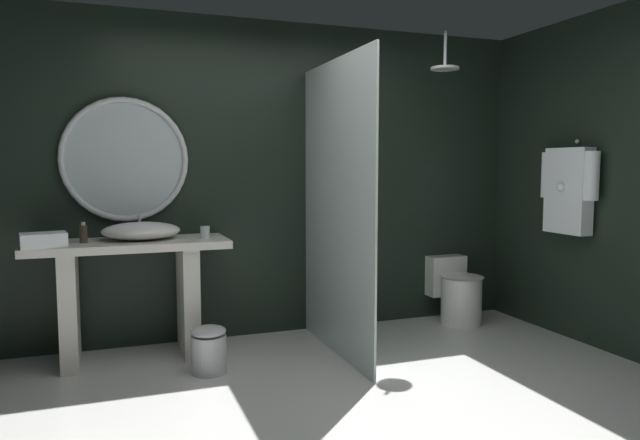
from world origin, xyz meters
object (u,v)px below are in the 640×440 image
Objects in this scene: round_wall_mirror at (125,160)px; rain_shower_head at (445,66)px; vessel_sink at (141,231)px; toilet at (457,292)px; folded_hand_towel at (44,240)px; soap_dispenser at (83,234)px; hanging_bathrobe at (568,187)px; tumbler_cup at (205,232)px; waste_bin at (209,349)px.

round_wall_mirror is 2.64m from rain_shower_head.
vessel_sink is 0.96× the size of toilet.
vessel_sink is 0.67m from folded_hand_towel.
rain_shower_head reaches higher than vessel_sink.
round_wall_mirror is 3.06m from toilet.
vessel_sink is at bearing 7.20° from soap_dispenser.
round_wall_mirror is at bearing 168.90° from rain_shower_head.
hanging_bathrobe is 3.92m from folded_hand_towel.
soap_dispenser is at bearing 34.70° from folded_hand_towel.
hanging_bathrobe is at bearing -7.98° from folded_hand_towel.
toilet is 3.43m from folded_hand_towel.
soap_dispenser is 3.19m from toilet.
soap_dispenser is at bearing -137.46° from round_wall_mirror.
tumbler_cup is 0.83m from round_wall_mirror.
tumbler_cup is at bearing 82.45° from waste_bin.
toilet is 1.78× the size of waste_bin.
folded_hand_towel is at bearing -140.71° from round_wall_mirror.
tumbler_cup is 0.28× the size of waste_bin.
hanging_bathrobe reaches higher than toilet.
hanging_bathrobe is at bearing -30.50° from rain_shower_head.
vessel_sink is 0.58m from round_wall_mirror.
soap_dispenser is at bearing 148.80° from waste_bin.
folded_hand_towel is (-3.02, 0.04, -1.30)m from rain_shower_head.
vessel_sink is 1.98× the size of folded_hand_towel.
round_wall_mirror reaches higher than toilet.
round_wall_mirror is at bearing 122.65° from waste_bin.
rain_shower_head is at bearing -141.60° from toilet.
hanging_bathrobe is at bearing -56.15° from toilet.
toilet is (3.12, 0.06, -0.67)m from soap_dispenser.
folded_hand_towel reaches higher than waste_bin.
toilet is at bearing 38.40° from rain_shower_head.
tumbler_cup is 0.63× the size of soap_dispenser.
rain_shower_head is at bearing 149.50° from hanging_bathrobe.
tumbler_cup is 0.84m from soap_dispenser.
soap_dispenser is 1.20m from waste_bin.
soap_dispenser is 3.71m from hanging_bathrobe.
folded_hand_towel is (-1.08, -0.13, 0.00)m from tumbler_cup.
tumbler_cup is at bearing -30.45° from round_wall_mirror.
tumbler_cup is at bearing -11.23° from vessel_sink.
vessel_sink is at bearing 18.83° from folded_hand_towel.
hanging_bathrobe reaches higher than vessel_sink.
rain_shower_head is at bearing -0.80° from folded_hand_towel.
toilet is at bearing 12.90° from waste_bin.
soap_dispenser is at bearing 175.72° from rain_shower_head.
tumbler_cup is 0.31× the size of rain_shower_head.
folded_hand_towel is (-0.24, -0.17, -0.02)m from soap_dispenser.
round_wall_mirror is 1.25× the size of hanging_bathrobe.
folded_hand_towel is (-0.54, -0.44, -0.54)m from round_wall_mirror.
vessel_sink is 6.02× the size of tumbler_cup.
waste_bin is 1.16× the size of folded_hand_towel.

